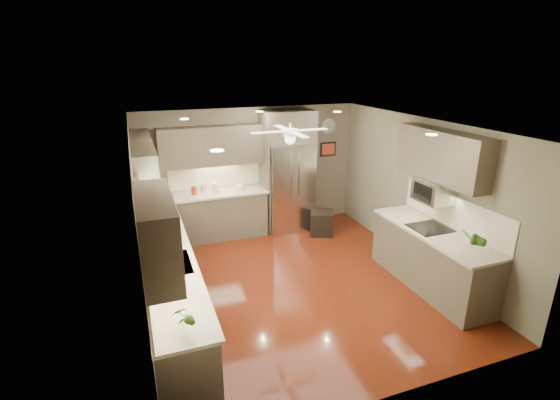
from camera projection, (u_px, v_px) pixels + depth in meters
floor at (296, 282)px, 6.49m from camera, size 5.00×5.00×0.00m
ceiling at (298, 126)px, 5.68m from camera, size 5.00×5.00×0.00m
wall_back at (250, 169)px, 8.30m from camera, size 4.50×0.00×4.50m
wall_front at (397, 295)px, 3.87m from camera, size 4.50×0.00×4.50m
wall_left at (140, 230)px, 5.35m from camera, size 0.00×5.00×5.00m
wall_right at (420, 193)px, 6.82m from camera, size 0.00×5.00×5.00m
canister_a at (194, 191)px, 7.71m from camera, size 0.13×0.13×0.16m
canister_b at (203, 189)px, 7.84m from camera, size 0.13×0.13×0.15m
canister_c at (216, 188)px, 7.85m from camera, size 0.13×0.13×0.20m
soap_bottle at (157, 246)px, 5.39m from camera, size 0.09×0.09×0.18m
potted_plant_left at (182, 316)px, 3.81m from camera, size 0.19×0.16×0.30m
potted_plant_right at (472, 238)px, 5.40m from camera, size 0.24×0.22×0.37m
bowl at (240, 189)px, 8.00m from camera, size 0.24×0.24×0.05m
left_run at (167, 272)px, 5.83m from camera, size 0.65×4.70×1.45m
back_run at (220, 213)px, 8.06m from camera, size 1.85×0.65×1.45m
uppers at (236, 162)px, 6.27m from camera, size 4.50×4.70×0.95m
window at (141, 222)px, 4.82m from camera, size 0.05×1.12×0.92m
sink at (171, 266)px, 5.13m from camera, size 0.50×0.70×0.32m
refrigerator at (288, 173)px, 8.25m from camera, size 1.06×0.75×2.45m
right_run at (431, 258)px, 6.26m from camera, size 0.70×2.20×1.45m
microwave at (433, 191)px, 6.18m from camera, size 0.43×0.55×0.34m
ceiling_fan at (290, 134)px, 6.00m from camera, size 1.18×1.18×0.32m
recessed_lights at (285, 122)px, 6.02m from camera, size 2.84×3.14×0.01m
wall_clock at (329, 126)px, 8.60m from camera, size 0.30×0.03×0.30m
framed_print at (328, 149)px, 8.76m from camera, size 0.36×0.03×0.30m
stool at (322, 223)px, 8.24m from camera, size 0.58×0.58×0.50m
paper_towel at (175, 277)px, 4.52m from camera, size 0.11×0.11×0.27m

